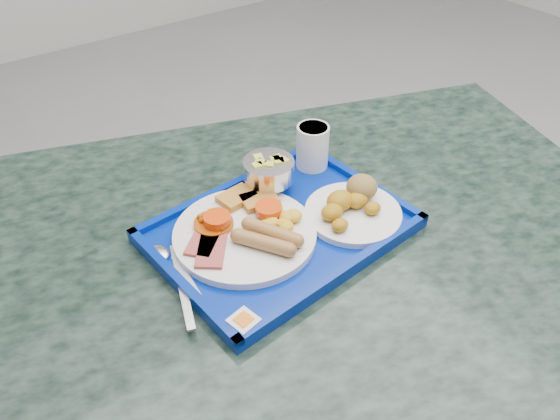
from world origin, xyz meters
name	(u,v)px	position (x,y,z in m)	size (l,w,h in m)	color
floor	(426,328)	(0.00, 0.00, 0.00)	(6.00, 6.00, 0.00)	gray
table	(291,315)	(-0.64, -0.09, 0.60)	(1.51, 1.24, 0.81)	gray
tray	(280,230)	(-0.65, -0.06, 0.82)	(0.45, 0.35, 0.03)	#032191
main_plate	(248,229)	(-0.71, -0.05, 0.84)	(0.25, 0.25, 0.04)	white
bread_plate	(353,206)	(-0.52, -0.11, 0.84)	(0.18, 0.18, 0.06)	white
fruit_bowl	(269,171)	(-0.60, 0.04, 0.87)	(0.10, 0.10, 0.07)	silver
juice_cup	(313,145)	(-0.48, 0.06, 0.88)	(0.06, 0.06, 0.09)	white
spoon	(168,260)	(-0.85, -0.02, 0.83)	(0.04, 0.18, 0.01)	silver
knife	(182,285)	(-0.86, -0.08, 0.83)	(0.01, 0.19, 0.00)	silver
jam_packet	(244,322)	(-0.82, -0.21, 0.83)	(0.04, 0.04, 0.02)	white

